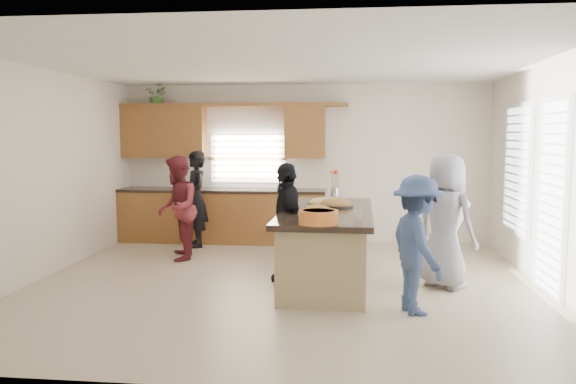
# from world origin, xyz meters

# --- Properties ---
(floor) EXTENTS (6.50, 6.50, 0.00)m
(floor) POSITION_xyz_m (0.00, 0.00, 0.00)
(floor) COLOR tan
(floor) RESTS_ON ground
(room_shell) EXTENTS (6.52, 6.02, 2.81)m
(room_shell) POSITION_xyz_m (0.00, 0.00, 1.90)
(room_shell) COLOR silver
(room_shell) RESTS_ON ground
(back_cabinetry) EXTENTS (4.08, 0.66, 2.46)m
(back_cabinetry) POSITION_xyz_m (-1.47, 2.73, 0.91)
(back_cabinetry) COLOR brown
(back_cabinetry) RESTS_ON ground
(right_wall_glazing) EXTENTS (0.06, 4.00, 2.25)m
(right_wall_glazing) POSITION_xyz_m (3.22, -0.13, 1.34)
(right_wall_glazing) COLOR white
(right_wall_glazing) RESTS_ON ground
(island) EXTENTS (1.21, 2.73, 0.95)m
(island) POSITION_xyz_m (0.55, 0.20, 0.45)
(island) COLOR tan
(island) RESTS_ON ground
(platter_front) EXTENTS (0.41, 0.41, 0.17)m
(platter_front) POSITION_xyz_m (0.43, -0.19, 0.98)
(platter_front) COLOR black
(platter_front) RESTS_ON island
(platter_mid) EXTENTS (0.48, 0.48, 0.19)m
(platter_mid) POSITION_xyz_m (0.65, 0.50, 0.98)
(platter_mid) COLOR black
(platter_mid) RESTS_ON island
(platter_back) EXTENTS (0.39, 0.39, 0.16)m
(platter_back) POSITION_xyz_m (0.45, 0.61, 0.98)
(platter_back) COLOR black
(platter_back) RESTS_ON island
(salad_bowl) EXTENTS (0.43, 0.43, 0.15)m
(salad_bowl) POSITION_xyz_m (0.50, -0.97, 1.03)
(salad_bowl) COLOR orange
(salad_bowl) RESTS_ON island
(clear_cup) EXTENTS (0.09, 0.09, 0.10)m
(clear_cup) POSITION_xyz_m (0.93, -0.61, 1.00)
(clear_cup) COLOR white
(clear_cup) RESTS_ON island
(plate_stack) EXTENTS (0.25, 0.25, 0.05)m
(plate_stack) POSITION_xyz_m (0.57, 1.14, 0.97)
(plate_stack) COLOR #B285C2
(plate_stack) RESTS_ON island
(flower_vase) EXTENTS (0.14, 0.14, 0.44)m
(flower_vase) POSITION_xyz_m (0.61, 1.45, 1.18)
(flower_vase) COLOR silver
(flower_vase) RESTS_ON island
(potted_plant) EXTENTS (0.44, 0.39, 0.43)m
(potted_plant) POSITION_xyz_m (-2.60, 2.82, 2.61)
(potted_plant) COLOR #447830
(potted_plant) RESTS_ON back_cabinetry
(woman_left_back) EXTENTS (0.64, 0.71, 1.64)m
(woman_left_back) POSITION_xyz_m (-1.77, 2.24, 0.82)
(woman_left_back) COLOR black
(woman_left_back) RESTS_ON ground
(woman_left_mid) EXTENTS (0.78, 0.90, 1.60)m
(woman_left_mid) POSITION_xyz_m (-1.78, 1.23, 0.80)
(woman_left_mid) COLOR maroon
(woman_left_mid) RESTS_ON ground
(woman_left_front) EXTENTS (0.66, 0.99, 1.56)m
(woman_left_front) POSITION_xyz_m (0.03, 0.06, 0.78)
(woman_left_front) COLOR black
(woman_left_front) RESTS_ON ground
(woman_right_back) EXTENTS (0.82, 1.09, 1.50)m
(woman_right_back) POSITION_xyz_m (1.55, -1.01, 0.75)
(woman_right_back) COLOR #364976
(woman_right_back) RESTS_ON ground
(woman_right_front) EXTENTS (0.95, 0.97, 1.69)m
(woman_right_front) POSITION_xyz_m (2.03, 0.07, 0.84)
(woman_right_front) COLOR gray
(woman_right_front) RESTS_ON ground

